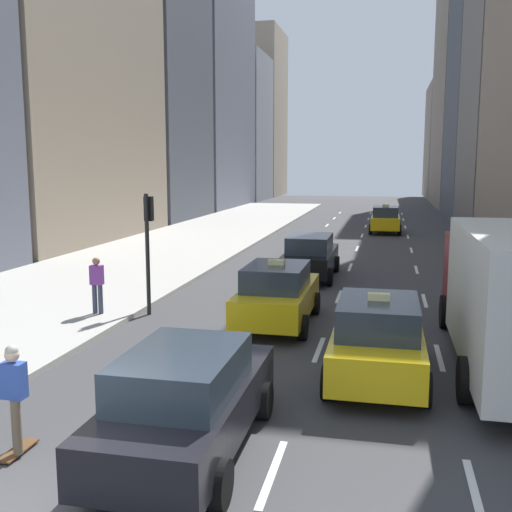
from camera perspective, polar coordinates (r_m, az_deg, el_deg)
name	(u,v)px	position (r m, az deg, el deg)	size (l,w,h in m)	color
sidewalk_left	(191,240)	(35.07, -6.17, 1.52)	(8.00, 66.00, 0.15)	#ADAAA3
lane_markings	(354,257)	(29.35, 9.32, -0.09)	(5.72, 56.00, 0.01)	white
building_row_left	(163,36)	(51.74, -8.88, 20.00)	(6.00, 84.14, 37.93)	slate
building_row_right	(508,19)	(48.99, 22.84, 20.10)	(6.00, 84.69, 36.80)	gray
taxi_lead	(385,219)	(40.14, 12.22, 3.43)	(2.02, 4.40, 1.87)	yellow
taxi_second	(378,338)	(12.73, 11.52, -7.68)	(2.02, 4.40, 1.87)	yellow
taxi_third	(277,294)	(16.64, 2.05, -3.63)	(2.02, 4.40, 1.87)	yellow
sedan_black_near	(310,256)	(23.63, 5.19, 0.01)	(2.02, 4.76, 1.72)	black
sedan_silver_behind	(187,399)	(9.49, -6.58, -13.42)	(2.02, 4.60, 1.70)	black
skateboarder	(14,394)	(10.07, -22.02, -12.10)	(0.36, 0.80, 1.75)	brown
pedestrian_mid_block	(97,282)	(17.87, -14.91, -2.45)	(0.36, 0.22, 1.65)	#383D51
traffic_light_pole	(148,234)	(17.90, -10.23, 2.08)	(0.24, 0.42, 3.60)	black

